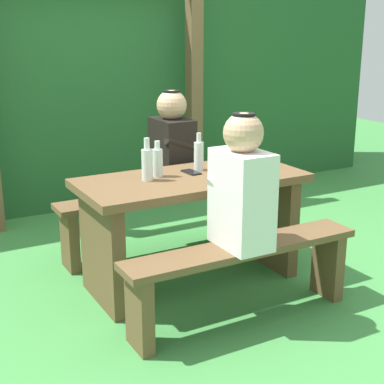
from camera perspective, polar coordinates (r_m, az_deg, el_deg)
ground_plane at (r=3.72m, az=0.00°, el=-8.92°), size 12.00×12.00×0.00m
hedge_backdrop at (r=5.55m, az=-12.05°, el=11.31°), size 6.40×1.00×2.29m
pergola_post_right at (r=5.25m, az=0.22°, el=9.87°), size 0.12×0.12×2.01m
picnic_table at (r=3.55m, az=0.00°, el=-1.87°), size 1.40×0.64×0.70m
bench_near at (r=3.15m, az=5.12°, el=-7.46°), size 1.40×0.24×0.45m
bench_far at (r=4.08m, az=-3.91°, el=-1.83°), size 1.40×0.24×0.45m
person_white_shirt at (r=2.99m, az=5.00°, el=0.57°), size 0.25×0.35×0.72m
person_black_coat at (r=4.03m, az=-1.99°, el=4.70°), size 0.25×0.35×0.72m
drinking_glass at (r=3.59m, az=3.84°, el=2.75°), size 0.07×0.07×0.09m
bottle_left at (r=3.38m, az=-4.52°, el=2.88°), size 0.07×0.07×0.26m
bottle_right at (r=3.47m, az=-3.48°, el=3.06°), size 0.06×0.06×0.22m
bottle_center at (r=3.62m, az=0.68°, el=3.73°), size 0.06×0.06×0.24m
cell_phone at (r=3.56m, az=-0.09°, el=2.00°), size 0.08×0.14×0.01m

